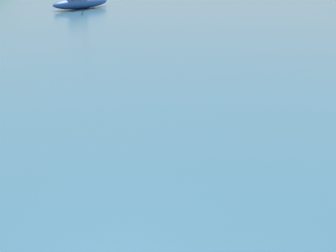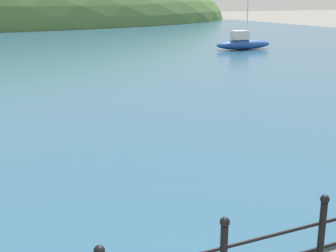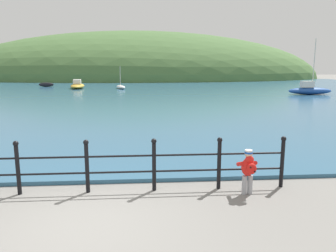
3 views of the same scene
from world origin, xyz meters
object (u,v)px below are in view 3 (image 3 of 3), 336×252
object	(u,v)px
boat_far_right	(78,85)
boat_red_dinghy	(46,85)
child_in_coat	(248,168)
boat_white_sailboat	(310,90)
boat_mid_harbor	(121,87)

from	to	relation	value
boat_far_right	boat_red_dinghy	bearing A→B (deg)	143.84
boat_far_right	boat_red_dinghy	world-z (taller)	boat_far_right
boat_red_dinghy	child_in_coat	bearing A→B (deg)	-68.49
boat_white_sailboat	boat_red_dinghy	distance (m)	31.95
child_in_coat	boat_mid_harbor	world-z (taller)	boat_mid_harbor
boat_far_right	boat_white_sailboat	bearing A→B (deg)	-24.35
child_in_coat	boat_white_sailboat	size ratio (longest dim) A/B	0.19
child_in_coat	boat_mid_harbor	distance (m)	33.37
boat_mid_harbor	boat_far_right	world-z (taller)	boat_mid_harbor
boat_white_sailboat	boat_red_dinghy	size ratio (longest dim) A/B	2.53
boat_mid_harbor	boat_far_right	bearing A→B (deg)	165.66
boat_white_sailboat	boat_mid_harbor	size ratio (longest dim) A/B	1.80
boat_white_sailboat	boat_far_right	distance (m)	26.21
child_in_coat	boat_white_sailboat	world-z (taller)	boat_white_sailboat
child_in_coat	boat_far_right	xyz separation A→B (m)	(-10.19, 34.38, -0.16)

